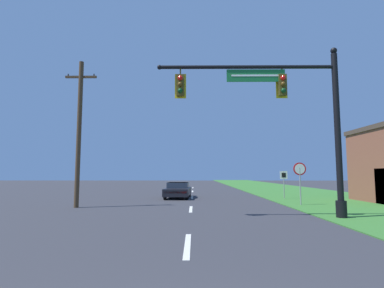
{
  "coord_description": "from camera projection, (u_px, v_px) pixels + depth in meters",
  "views": [
    {
      "loc": [
        0.18,
        -2.1,
        1.88
      ],
      "look_at": [
        0.0,
        22.13,
        4.28
      ],
      "focal_mm": 28.0,
      "sensor_mm": 36.0,
      "label": 1
    }
  ],
  "objects": [
    {
      "name": "stop_sign",
      "position": [
        300.0,
        174.0,
        17.88
      ],
      "size": [
        0.76,
        0.07,
        2.5
      ],
      "color": "gray",
      "rests_on": "grass_verge_right"
    },
    {
      "name": "route_sign_post",
      "position": [
        284.0,
        178.0,
        22.38
      ],
      "size": [
        0.55,
        0.06,
        2.03
      ],
      "color": "gray",
      "rests_on": "grass_verge_right"
    },
    {
      "name": "car_ahead",
      "position": [
        178.0,
        190.0,
        23.38
      ],
      "size": [
        2.02,
        4.66,
        1.19
      ],
      "color": "black",
      "rests_on": "ground"
    },
    {
      "name": "road_center_line",
      "position": [
        192.0,
        197.0,
        23.8
      ],
      "size": [
        0.16,
        34.8,
        0.01
      ],
      "color": "silver",
      "rests_on": "ground"
    },
    {
      "name": "utility_pole_near",
      "position": [
        79.0,
        130.0,
        17.04
      ],
      "size": [
        1.8,
        0.26,
        8.37
      ],
      "color": "#4C3823",
      "rests_on": "ground"
    },
    {
      "name": "signal_mast",
      "position": [
        292.0,
        114.0,
        13.04
      ],
      "size": [
        8.09,
        0.47,
        7.43
      ],
      "color": "black",
      "rests_on": "grass_verge_right"
    },
    {
      "name": "grass_verge_right",
      "position": [
        292.0,
        191.0,
        31.68
      ],
      "size": [
        10.0,
        110.0,
        0.04
      ],
      "color": "#38752D",
      "rests_on": "ground"
    }
  ]
}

